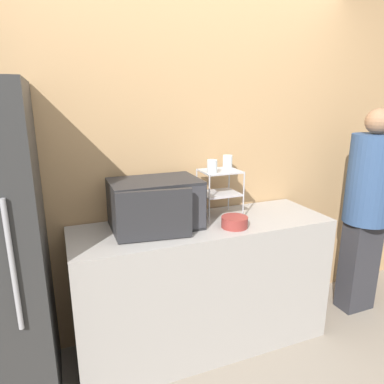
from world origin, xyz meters
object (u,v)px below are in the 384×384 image
microwave (155,204)px  glass_front_left (212,166)px  person (367,203)px  glass_back_right (228,161)px  bowl (235,222)px  dish_rack (220,183)px

microwave → glass_front_left: glass_front_left is taller
person → microwave: bearing=175.5°
glass_back_right → bowl: size_ratio=0.52×
dish_rack → microwave: bearing=-173.9°
glass_back_right → person: 1.21m
dish_rack → person: size_ratio=0.20×
bowl → dish_rack: bearing=88.2°
microwave → bowl: microwave is taller
microwave → person: size_ratio=0.34×
bowl → glass_back_right: bearing=72.0°
dish_rack → person: bearing=-8.7°
glass_back_right → person: size_ratio=0.05×
microwave → glass_front_left: 0.45m
microwave → dish_rack: (0.48, 0.05, 0.08)m
glass_front_left → person: 1.36m
glass_front_left → bowl: glass_front_left is taller
microwave → glass_front_left: size_ratio=6.39×
glass_front_left → person: (1.31, -0.12, -0.36)m
dish_rack → person: (1.21, -0.18, -0.23)m
microwave → dish_rack: 0.49m
dish_rack → glass_front_left: glass_front_left is taller
bowl → person: 1.22m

